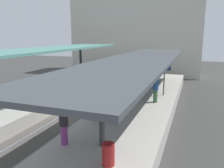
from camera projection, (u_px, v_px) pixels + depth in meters
ground_plane at (78, 118)px, 15.23m from camera, size 80.00×80.00×0.00m
platform_left at (31, 105)px, 16.41m from camera, size 4.40×28.00×1.00m
platform_right at (133, 117)px, 13.84m from camera, size 4.40×28.00×1.00m
track_ballast at (78, 116)px, 15.21m from camera, size 3.20×28.00×0.20m
rail_near_side at (69, 113)px, 15.41m from camera, size 0.08×28.00×0.14m
rail_far_side at (88, 115)px, 14.93m from camera, size 0.08×28.00×0.14m
commuter_train at (112, 76)px, 20.92m from camera, size 2.78×11.43×3.10m
canopy_left at (40, 51)px, 16.90m from camera, size 4.18×21.00×3.43m
canopy_right at (140, 60)px, 14.43m from camera, size 4.18×21.00×2.97m
platform_bench at (102, 111)px, 11.99m from camera, size 1.40×0.41×0.86m
platform_sign at (164, 74)px, 16.70m from camera, size 0.90×0.08×2.21m
litter_bin at (108, 154)px, 7.77m from camera, size 0.44×0.44×0.80m
passenger_near_bench at (64, 124)px, 9.16m from camera, size 0.36×0.36×1.71m
passenger_mid_platform at (156, 89)px, 15.06m from camera, size 0.36×0.36×1.73m
station_building_backdrop at (136, 35)px, 32.84m from camera, size 18.00×6.00×11.00m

